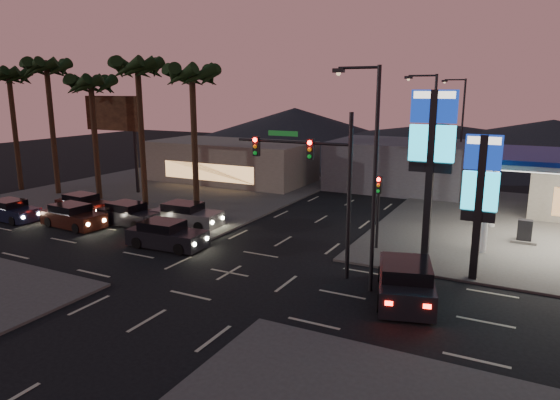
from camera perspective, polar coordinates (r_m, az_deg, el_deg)
The scene contains 27 objects.
ground at distance 25.44m, azimuth -5.82°, elevation -8.27°, with size 140.00×140.00×0.00m, color black.
corner_lot_nw at distance 47.05m, azimuth -11.62°, elevation 1.25°, with size 24.00×24.00×0.12m, color #47443F.
pylon_sign_tall at distance 25.93m, azimuth 16.96°, elevation 6.20°, with size 2.20×0.35×9.00m.
pylon_sign_short at distance 24.86m, azimuth 21.95°, elevation 1.54°, with size 1.60×0.35×7.00m.
traffic_signal_mast at distance 24.08m, azimuth 4.05°, elevation 3.47°, with size 6.10×0.39×8.00m.
pedestal_signal at distance 28.57m, azimuth 11.16°, elevation -0.02°, with size 0.32×0.39×4.30m.
streetlight_near at distance 22.06m, azimuth 10.33°, elevation 3.76°, with size 2.14×0.25×10.00m.
streetlight_mid at distance 34.63m, azimuth 16.70°, elevation 6.52°, with size 2.14×0.25×10.00m.
streetlight_far at distance 48.42m, azimuth 19.84°, elevation 7.84°, with size 2.14×0.25×10.00m.
palm_a at distance 36.77m, azimuth -9.99°, elevation 12.96°, with size 4.41×4.41×10.86m.
palm_b at distance 39.98m, azimuth -15.92°, elevation 13.40°, with size 4.41×4.41×11.46m.
palm_c at distance 43.52m, azimuth -20.76°, elevation 11.52°, with size 4.41×4.41×10.26m.
palm_d at distance 47.34m, azimuth -25.07°, elevation 12.72°, with size 4.41×4.41×11.66m.
palm_e at distance 51.34m, azimuth -28.53°, elevation 11.67°, with size 4.41×4.41×11.06m.
billboard at distance 47.08m, azimuth -18.60°, elevation 8.58°, with size 6.00×0.30×8.50m.
building_far_west at distance 50.37m, azimuth -5.66°, elevation 4.41°, with size 16.00×8.00×4.00m, color #726B5B.
building_far_mid at distance 47.70m, azimuth 13.49°, elevation 3.92°, with size 12.00×9.00×4.40m, color #4C4C51.
hill_left at distance 88.71m, azimuth 1.71°, elevation 8.55°, with size 40.00×40.00×6.00m, color black.
hill_right at distance 80.18m, azimuth 28.64°, elevation 6.28°, with size 50.00×50.00×5.00m, color black.
hill_center at distance 81.26m, azimuth 17.94°, elevation 6.90°, with size 60.00×60.00×4.00m, color black.
car_lane_a_front at distance 29.85m, azimuth -12.89°, elevation -3.94°, with size 4.83×2.20×1.54m.
car_lane_a_mid at distance 36.13m, azimuth -22.59°, elevation -1.75°, with size 4.83×2.31×1.53m.
car_lane_a_rear at distance 39.91m, azimuth -28.41°, elevation -1.10°, with size 4.48×1.99×1.44m.
car_lane_b_front at distance 34.17m, azimuth -10.66°, elevation -1.74°, with size 4.94×2.27×1.58m.
car_lane_b_mid at distance 35.45m, azimuth -16.84°, elevation -1.60°, with size 4.75×2.25×1.51m.
car_lane_b_rear at distance 39.81m, azimuth -21.55°, elevation -0.48°, with size 4.57×2.17×1.46m.
suv_station at distance 22.71m, azimuth 14.13°, elevation -8.96°, with size 3.56×5.70×1.77m.
Camera 1 is at (13.08, -19.90, 8.95)m, focal length 32.00 mm.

